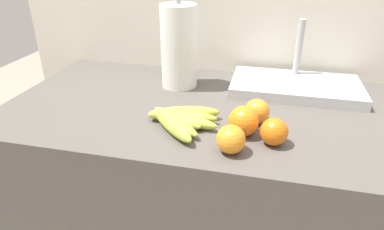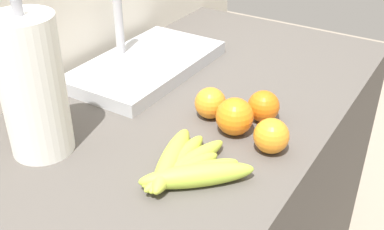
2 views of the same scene
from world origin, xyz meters
The scene contains 9 objects.
counter centered at (0.00, 0.00, 0.43)m, with size 1.47×0.68×0.86m, color #514C47.
wall_back centered at (0.00, 0.37, 0.65)m, with size 1.87×0.06×1.30m, color silver.
banana_bunch centered at (-0.14, -0.15, 0.88)m, with size 0.22×0.21×0.04m.
orange_far_right centered at (0.02, -0.25, 0.89)m, with size 0.07×0.07×0.07m, color orange.
orange_front centered at (0.04, -0.16, 0.90)m, with size 0.08×0.08×0.08m, color orange.
orange_back_left centered at (0.07, -0.08, 0.89)m, with size 0.07×0.07×0.07m, color orange.
orange_center centered at (0.12, -0.19, 0.89)m, with size 0.07×0.07×0.07m, color orange.
paper_towel_roll centered at (-0.22, 0.15, 1.00)m, with size 0.12×0.12×0.32m.
sink_basin centered at (0.19, 0.19, 0.88)m, with size 0.44×0.25×0.23m.
Camera 1 is at (0.09, -0.96, 1.32)m, focal length 31.78 mm.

